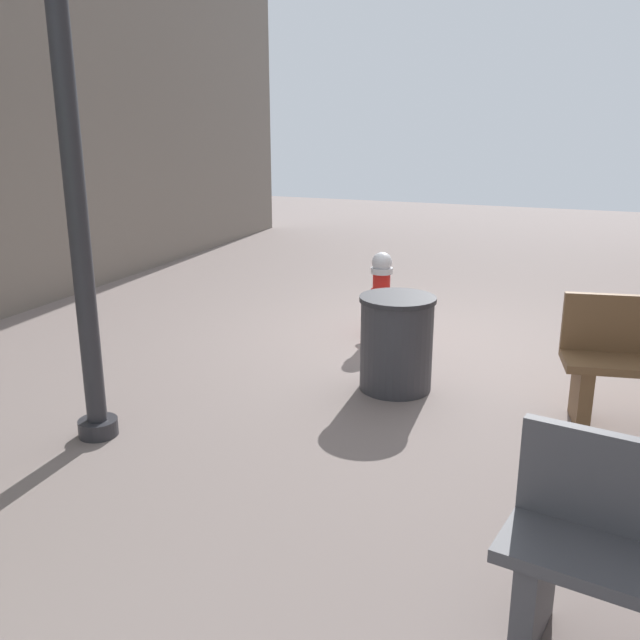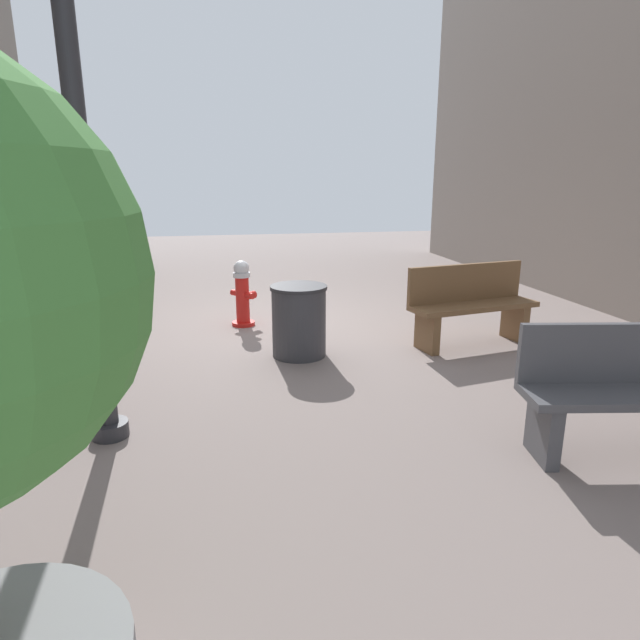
% 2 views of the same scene
% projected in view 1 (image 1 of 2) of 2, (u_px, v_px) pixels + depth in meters
% --- Properties ---
extents(ground_plane, '(23.40, 23.40, 0.00)m').
position_uv_depth(ground_plane, '(431.00, 342.00, 7.07)').
color(ground_plane, gray).
extents(fire_hydrant, '(0.36, 0.36, 0.88)m').
position_uv_depth(fire_hydrant, '(382.00, 294.00, 7.19)').
color(fire_hydrant, red).
rests_on(fire_hydrant, ground_plane).
extents(street_lamp, '(0.36, 0.36, 3.63)m').
position_uv_depth(street_lamp, '(67.00, 107.00, 4.38)').
color(street_lamp, '#2D2D33').
rests_on(street_lamp, ground_plane).
extents(trash_bin, '(0.63, 0.63, 0.80)m').
position_uv_depth(trash_bin, '(396.00, 343.00, 5.77)').
color(trash_bin, '#38383D').
rests_on(trash_bin, ground_plane).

